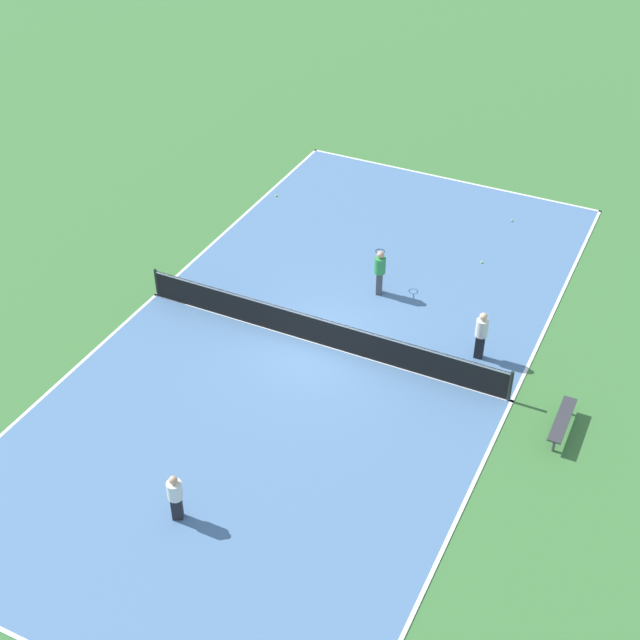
{
  "coord_description": "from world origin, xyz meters",
  "views": [
    {
      "loc": [
        -9.03,
        18.66,
        16.27
      ],
      "look_at": [
        0.0,
        0.0,
        0.9
      ],
      "focal_mm": 50.0,
      "sensor_mm": 36.0,
      "label": 1
    }
  ],
  "objects": [
    {
      "name": "player_near_white",
      "position": [
        -4.4,
        -1.45,
        0.9
      ],
      "size": [
        0.39,
        0.39,
        1.56
      ],
      "rotation": [
        0.0,
        0.0,
        3.24
      ],
      "color": "black",
      "rests_on": "court_surface"
    },
    {
      "name": "player_far_green",
      "position": [
        -0.53,
        -3.22,
        0.9
      ],
      "size": [
        0.67,
        0.99,
        1.54
      ],
      "rotation": [
        0.0,
        0.0,
        5.11
      ],
      "color": "#4C4C51",
      "rests_on": "court_surface"
    },
    {
      "name": "ground_plane",
      "position": [
        0.0,
        0.0,
        0.0
      ],
      "size": [
        80.0,
        80.0,
        0.0
      ],
      "primitive_type": "plane",
      "color": "#3D7538"
    },
    {
      "name": "bench",
      "position": [
        -7.29,
        0.59,
        0.39
      ],
      "size": [
        0.36,
        1.87,
        0.45
      ],
      "rotation": [
        0.0,
        0.0,
        1.57
      ],
      "color": "#333338",
      "rests_on": "ground_plane"
    },
    {
      "name": "tennis_net",
      "position": [
        0.0,
        0.0,
        0.53
      ],
      "size": [
        11.54,
        0.1,
        0.99
      ],
      "color": "black",
      "rests_on": "court_surface"
    },
    {
      "name": "tennis_ball_near_net",
      "position": [
        -2.97,
        -6.33,
        0.06
      ],
      "size": [
        0.07,
        0.07,
        0.07
      ],
      "primitive_type": "sphere",
      "color": "#CCE033",
      "rests_on": "court_surface"
    },
    {
      "name": "tennis_ball_right_alley",
      "position": [
        5.42,
        -7.4,
        0.06
      ],
      "size": [
        0.07,
        0.07,
        0.07
      ],
      "primitive_type": "sphere",
      "color": "#CCE033",
      "rests_on": "court_surface"
    },
    {
      "name": "court_surface",
      "position": [
        0.0,
        0.0,
        0.01
      ],
      "size": [
        11.74,
        23.29,
        0.02
      ],
      "color": "#4C729E",
      "rests_on": "ground_plane"
    },
    {
      "name": "tennis_ball_midcourt",
      "position": [
        -3.1,
        -9.47,
        0.06
      ],
      "size": [
        0.07,
        0.07,
        0.07
      ],
      "primitive_type": "sphere",
      "color": "#CCE033",
      "rests_on": "court_surface"
    },
    {
      "name": "player_far_white",
      "position": [
        0.12,
        7.43,
        0.78
      ],
      "size": [
        0.48,
        0.48,
        1.36
      ],
      "rotation": [
        0.0,
        0.0,
        3.61
      ],
      "color": "black",
      "rests_on": "court_surface"
    }
  ]
}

